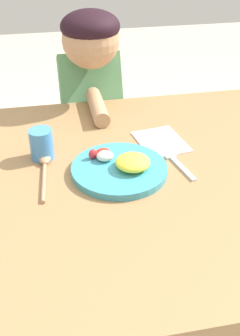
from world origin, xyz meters
The scene contains 7 objects.
dining_table centered at (0.00, 0.00, 0.62)m, with size 1.06×0.92×0.71m.
plate centered at (-0.10, 0.01, 0.72)m, with size 0.24×0.24×0.05m.
fork centered at (0.05, 0.03, 0.71)m, with size 0.05×0.19×0.01m.
spoon centered at (-0.29, 0.07, 0.72)m, with size 0.04×0.22×0.02m.
drinking_cup centered at (-0.29, 0.12, 0.75)m, with size 0.06×0.06×0.08m, color #4288CD.
person centered at (-0.11, 0.53, 0.59)m, with size 0.21×0.38×1.01m.
napkin centered at (0.04, 0.14, 0.71)m, with size 0.12×0.16×0.00m, color white.
Camera 1 is at (-0.27, -0.85, 1.30)m, focal length 44.56 mm.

